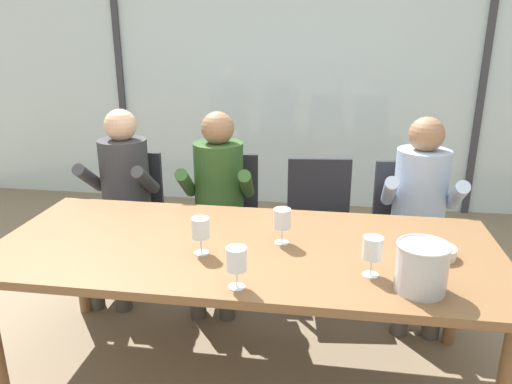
% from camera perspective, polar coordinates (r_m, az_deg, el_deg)
% --- Properties ---
extents(ground, '(14.00, 14.00, 0.00)m').
position_cam_1_polar(ground, '(3.58, 1.60, -10.02)').
color(ground, '#847056').
extents(window_glass_panel, '(7.61, 0.03, 2.60)m').
position_cam_1_polar(window_glass_panel, '(4.79, 4.26, 13.61)').
color(window_glass_panel, silver).
rests_on(window_glass_panel, ground).
extents(window_mullion_left, '(0.06, 0.06, 2.60)m').
position_cam_1_polar(window_mullion_left, '(5.19, -15.51, 13.39)').
color(window_mullion_left, '#38383D').
rests_on(window_mullion_left, ground).
extents(window_mullion_right, '(0.06, 0.06, 2.60)m').
position_cam_1_polar(window_mullion_right, '(4.94, 24.94, 12.13)').
color(window_mullion_right, '#38383D').
rests_on(window_mullion_right, ground).
extents(hillside_vineyard, '(13.61, 2.40, 1.64)m').
position_cam_1_polar(hillside_vineyard, '(9.24, 6.47, 12.93)').
color(hillside_vineyard, '#386633').
rests_on(hillside_vineyard, ground).
extents(dining_table, '(2.41, 1.02, 0.72)m').
position_cam_1_polar(dining_table, '(2.39, -1.28, -7.50)').
color(dining_table, brown).
rests_on(dining_table, ground).
extents(chair_near_curtain, '(0.45, 0.45, 0.90)m').
position_cam_1_polar(chair_near_curtain, '(3.51, -14.51, -1.75)').
color(chair_near_curtain, '#232328').
rests_on(chair_near_curtain, ground).
extents(chair_left_of_center, '(0.46, 0.46, 0.90)m').
position_cam_1_polar(chair_left_of_center, '(3.35, -3.51, -2.14)').
color(chair_left_of_center, '#232328').
rests_on(chair_left_of_center, ground).
extents(chair_center, '(0.49, 0.49, 0.90)m').
position_cam_1_polar(chair_center, '(3.25, 7.36, -2.93)').
color(chair_center, '#232328').
rests_on(chair_center, ground).
extents(chair_right_of_center, '(0.50, 0.50, 0.90)m').
position_cam_1_polar(chair_right_of_center, '(3.32, 17.26, -3.24)').
color(chair_right_of_center, '#232328').
rests_on(chair_right_of_center, ground).
extents(person_charcoal_jacket, '(0.47, 0.61, 1.22)m').
position_cam_1_polar(person_charcoal_jacket, '(3.35, -15.40, 0.32)').
color(person_charcoal_jacket, '#38383D').
rests_on(person_charcoal_jacket, ground).
extents(person_olive_shirt, '(0.49, 0.63, 1.22)m').
position_cam_1_polar(person_olive_shirt, '(3.15, -4.50, -0.23)').
color(person_olive_shirt, '#2D5123').
rests_on(person_olive_shirt, ground).
extents(person_pale_blue_shirt, '(0.48, 0.62, 1.22)m').
position_cam_1_polar(person_pale_blue_shirt, '(3.12, 18.58, -1.34)').
color(person_pale_blue_shirt, '#9EB2D1').
rests_on(person_pale_blue_shirt, ground).
extents(ice_bucket_primary, '(0.21, 0.21, 0.20)m').
position_cam_1_polar(ice_bucket_primary, '(2.04, 18.71, -8.21)').
color(ice_bucket_primary, '#B7B7BC').
rests_on(ice_bucket_primary, dining_table).
extents(tasting_bowl, '(0.16, 0.16, 0.05)m').
position_cam_1_polar(tasting_bowl, '(2.38, 20.42, -6.54)').
color(tasting_bowl, silver).
rests_on(tasting_bowl, dining_table).
extents(wine_glass_by_left_taster, '(0.08, 0.08, 0.17)m').
position_cam_1_polar(wine_glass_by_left_taster, '(2.09, 13.38, -6.55)').
color(wine_glass_by_left_taster, silver).
rests_on(wine_glass_by_left_taster, dining_table).
extents(wine_glass_near_bucket, '(0.08, 0.08, 0.17)m').
position_cam_1_polar(wine_glass_near_bucket, '(2.24, -6.47, -4.27)').
color(wine_glass_near_bucket, silver).
rests_on(wine_glass_near_bucket, dining_table).
extents(wine_glass_center_pour, '(0.08, 0.08, 0.17)m').
position_cam_1_polar(wine_glass_center_pour, '(2.34, 3.05, -3.29)').
color(wine_glass_center_pour, silver).
rests_on(wine_glass_center_pour, dining_table).
extents(wine_glass_by_right_taster, '(0.08, 0.08, 0.17)m').
position_cam_1_polar(wine_glass_by_right_taster, '(1.95, -2.29, -8.00)').
color(wine_glass_by_right_taster, silver).
rests_on(wine_glass_by_right_taster, dining_table).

